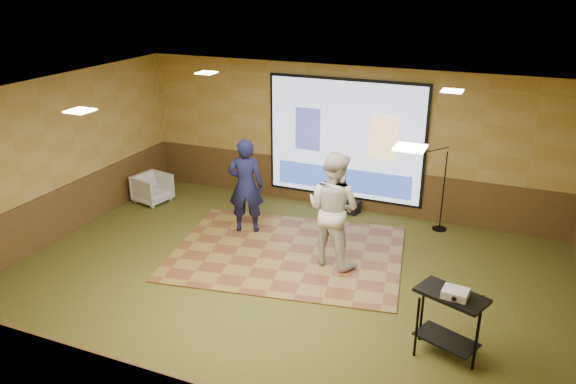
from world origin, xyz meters
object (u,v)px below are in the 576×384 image
at_px(player_right, 333,209).
at_px(banquet_chair, 152,188).
at_px(projector_screen, 345,141).
at_px(player_left, 246,186).
at_px(dance_floor, 288,252).
at_px(av_table, 450,313).
at_px(mic_stand, 439,206).
at_px(duffel_bag, 350,207).
at_px(projector, 455,293).

xyz_separation_m(player_right, banquet_chair, (-4.49, 1.14, -0.71)).
height_order(projector_screen, player_left, projector_screen).
distance_m(dance_floor, av_table, 3.58).
xyz_separation_m(av_table, mic_stand, (-0.72, 3.91, -0.14)).
xyz_separation_m(player_right, av_table, (2.17, -1.78, -0.39)).
bearing_deg(av_table, dance_floor, 148.72).
bearing_deg(duffel_bag, av_table, -57.89).
distance_m(player_left, duffel_bag, 2.43).
bearing_deg(av_table, banquet_chair, 156.33).
relative_size(dance_floor, projector, 12.95).
relative_size(av_table, banquet_chair, 1.32).
height_order(dance_floor, mic_stand, mic_stand).
xyz_separation_m(dance_floor, projector, (3.06, -1.89, 0.95)).
bearing_deg(duffel_bag, mic_stand, -3.88).
height_order(dance_floor, av_table, av_table).
bearing_deg(dance_floor, mic_stand, 42.09).
relative_size(player_left, duffel_bag, 4.55).
bearing_deg(mic_stand, player_right, -110.68).
bearing_deg(player_right, dance_floor, 10.47).
relative_size(projector_screen, mic_stand, 1.94).
height_order(mic_stand, duffel_bag, mic_stand).
height_order(projector, banquet_chair, projector).
bearing_deg(dance_floor, player_right, -3.66).
xyz_separation_m(player_right, duffel_bag, (-0.36, 2.25, -0.90)).
xyz_separation_m(av_table, projector, (0.04, -0.06, 0.34)).
bearing_deg(projector, banquet_chair, 161.86).
bearing_deg(projector_screen, player_left, -126.09).
height_order(player_right, projector, player_right).
distance_m(projector_screen, banquet_chair, 4.28).
height_order(av_table, banquet_chair, av_table).
bearing_deg(player_left, duffel_bag, -153.11).
bearing_deg(player_left, mic_stand, -175.32).
xyz_separation_m(player_left, player_right, (1.93, -0.59, 0.08)).
bearing_deg(duffel_bag, banquet_chair, -164.92).
relative_size(projector_screen, banquet_chair, 4.78).
distance_m(av_table, mic_stand, 3.98).
distance_m(player_left, projector, 4.80).
height_order(av_table, projector, projector).
bearing_deg(projector_screen, mic_stand, -8.67).
xyz_separation_m(projector_screen, banquet_chair, (-3.91, -1.30, -1.16)).
xyz_separation_m(dance_floor, av_table, (3.02, -1.83, 0.62)).
bearing_deg(projector_screen, projector, -56.89).
height_order(av_table, mic_stand, mic_stand).
bearing_deg(duffel_bag, projector, -57.84).
relative_size(player_left, player_right, 0.92).
xyz_separation_m(projector_screen, player_right, (0.58, -2.44, -0.45)).
relative_size(dance_floor, av_table, 4.37).
xyz_separation_m(player_left, projector, (4.14, -2.43, 0.02)).
bearing_deg(dance_floor, duffel_bag, 77.52).
height_order(player_left, banquet_chair, player_left).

